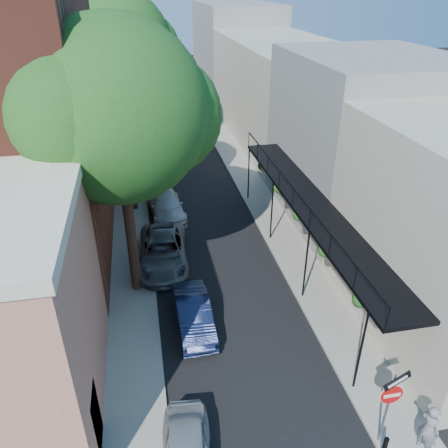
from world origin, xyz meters
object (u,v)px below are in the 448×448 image
oak_near (129,113)px  pedestrian (429,429)px  oak_mid (129,90)px  bollard (385,448)px  parked_car_e (151,176)px  parked_car_d (166,205)px  parked_car_f (161,143)px  parked_car_b (194,314)px  parked_car_c (163,251)px  sign_post (391,397)px  oak_far (127,44)px

oak_near → pedestrian: (7.65, -9.76, -6.87)m
oak_mid → bollard: bearing=-70.1°
parked_car_e → pedestrian: (6.89, -21.10, 0.38)m
bollard → pedestrian: 1.38m
pedestrian → parked_car_d: bearing=8.0°
parked_car_d → parked_car_f: bearing=82.5°
oak_near → parked_car_f: 19.44m
parked_car_b → parked_car_c: size_ratio=0.75×
parked_car_b → sign_post: bearing=-53.2°
sign_post → parked_car_f: sign_post is taller
pedestrian → parked_car_f: bearing=-1.2°
bollard → pedestrian: bearing=0.0°
sign_post → parked_car_d: sign_post is taller
bollard → parked_car_d: 17.12m
oak_far → parked_car_b: size_ratio=3.15×
parked_car_c → parked_car_f: (1.05, 16.39, -0.06)m
parked_car_b → pedestrian: (5.90, -6.59, 0.39)m
oak_mid → parked_car_d: 6.70m
sign_post → bollard: sign_post is taller
oak_mid → parked_car_b: oak_mid is taller
bollard → sign_post: bearing=71.4°
parked_car_d → parked_car_e: size_ratio=1.24×
parked_car_d → parked_car_e: 4.75m
parked_car_c → pedestrian: bearing=-54.8°
oak_mid → pedestrian: (7.71, -17.73, -6.05)m
oak_near → parked_car_e: oak_near is taller
parked_car_c → parked_car_e: parked_car_c is taller
oak_near → parked_car_e: (0.77, 11.34, -7.25)m
parked_car_d → pedestrian: pedestrian is taller
oak_near → oak_far: bearing=90.0°
parked_car_f → bollard: bearing=-74.5°
bollard → oak_mid: (-6.42, 17.73, 6.54)m
parked_car_d → pedestrian: 17.54m
sign_post → oak_far: bearing=103.9°
oak_far → parked_car_c: 17.23m
sign_post → oak_far: 27.80m
bollard → parked_car_f: parked_car_f is taller
parked_car_c → sign_post: bearing=-58.2°
oak_far → parked_car_c: bearing=-86.7°
oak_mid → oak_far: 9.12m
oak_mid → parked_car_b: (1.81, -11.13, -6.43)m
parked_car_c → pedestrian: size_ratio=2.84×
bollard → oak_far: (-6.35, 26.77, 7.74)m
sign_post → parked_car_d: size_ratio=0.66×
oak_near → oak_far: size_ratio=0.96×
parked_car_d → parked_car_e: parked_car_d is taller
parked_car_b → parked_car_c: parked_car_c is taller
oak_mid → pedestrian: bearing=-66.5°
bollard → pedestrian: (1.29, 0.00, 0.49)m
oak_far → parked_car_c: (0.88, -15.46, -7.56)m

